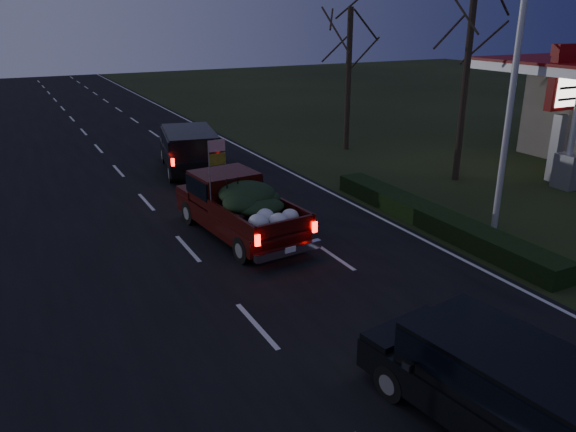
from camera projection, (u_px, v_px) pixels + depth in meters
name	position (u px, v px, depth m)	size (l,w,h in m)	color
ground	(257.00, 326.00, 12.70)	(120.00, 120.00, 0.00)	black
road_asphalt	(257.00, 326.00, 12.69)	(14.00, 120.00, 0.02)	black
hedge_row	(434.00, 219.00, 18.49)	(1.00, 10.00, 0.60)	black
light_pole	(517.00, 56.00, 16.63)	(0.50, 0.90, 9.16)	silver
gas_price_pylon	(566.00, 90.00, 22.53)	(2.00, 0.41, 5.57)	gray
bare_tree_mid	(472.00, 22.00, 21.81)	(3.60, 3.60, 8.50)	black
bare_tree_far	(350.00, 45.00, 27.60)	(3.60, 3.60, 7.00)	black
pickup_truck	(239.00, 204.00, 17.60)	(2.54, 5.55, 2.82)	#3B0B08
lead_suv	(190.00, 146.00, 24.80)	(3.16, 5.62, 1.52)	black
rear_suv	(504.00, 380.00, 9.18)	(2.60, 4.87, 1.34)	black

